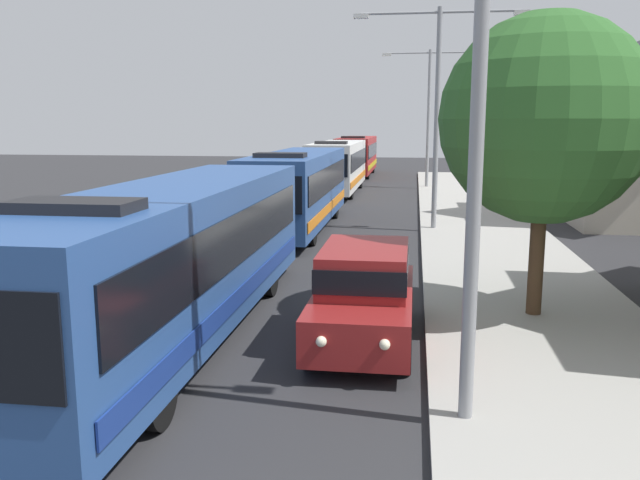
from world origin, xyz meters
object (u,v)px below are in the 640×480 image
at_px(bus_middle, 338,165).
at_px(streetlamp_mid, 438,94).
at_px(bus_second_in_line, 298,187).
at_px(streetlamp_near, 481,35).
at_px(roadside_tree, 545,119).
at_px(white_suv, 364,292).
at_px(bus_lead, 175,255).
at_px(streetlamp_far, 429,104).
at_px(bus_fourth_in_line, 357,154).

xyz_separation_m(bus_middle, streetlamp_mid, (5.40, -13.55, 3.60)).
bearing_deg(bus_second_in_line, streetlamp_mid, 1.91).
height_order(streetlamp_near, streetlamp_mid, streetlamp_near).
relative_size(bus_second_in_line, roadside_tree, 1.79).
height_order(bus_second_in_line, white_suv, bus_second_in_line).
height_order(bus_lead, streetlamp_far, streetlamp_far).
relative_size(bus_second_in_line, white_suv, 2.46).
bearing_deg(roadside_tree, bus_fourth_in_line, 100.75).
bearing_deg(bus_middle, bus_second_in_line, -90.00).
relative_size(white_suv, streetlamp_mid, 0.55).
distance_m(bus_fourth_in_line, streetlamp_near, 43.98).
xyz_separation_m(white_suv, roadside_tree, (3.54, 2.03, 3.28)).
relative_size(bus_fourth_in_line, streetlamp_far, 1.26).
relative_size(streetlamp_near, streetlamp_far, 0.99).
xyz_separation_m(bus_lead, streetlamp_mid, (5.40, 13.80, 3.60)).
bearing_deg(streetlamp_mid, bus_fourth_in_line, 101.48).
distance_m(bus_lead, streetlamp_mid, 15.25).
bearing_deg(white_suv, bus_lead, -176.57).
distance_m(bus_middle, white_suv, 27.38).
xyz_separation_m(bus_lead, bus_fourth_in_line, (-0.00, 40.38, -0.00)).
bearing_deg(bus_middle, white_suv, -82.24).
xyz_separation_m(bus_second_in_line, bus_middle, (-0.00, 13.73, -0.00)).
xyz_separation_m(white_suv, streetlamp_near, (1.70, -3.33, 4.32)).
height_order(white_suv, roadside_tree, roadside_tree).
xyz_separation_m(bus_lead, white_suv, (3.70, 0.22, -0.66)).
height_order(bus_second_in_line, bus_middle, same).
height_order(bus_fourth_in_line, roadside_tree, roadside_tree).
bearing_deg(streetlamp_near, bus_lead, 150.06).
relative_size(bus_lead, streetlamp_mid, 1.49).
relative_size(bus_lead, streetlamp_far, 1.45).
bearing_deg(bus_lead, streetlamp_mid, 68.63).
height_order(white_suv, streetlamp_far, streetlamp_far).
relative_size(bus_middle, bus_fourth_in_line, 1.00).
bearing_deg(bus_fourth_in_line, bus_second_in_line, -90.00).
bearing_deg(bus_fourth_in_line, white_suv, -84.74).
distance_m(bus_lead, bus_second_in_line, 13.62).
relative_size(bus_second_in_line, bus_fourth_in_line, 1.05).
height_order(bus_fourth_in_line, white_suv, bus_fourth_in_line).
relative_size(bus_second_in_line, streetlamp_mid, 1.36).
height_order(white_suv, streetlamp_mid, streetlamp_mid).
height_order(bus_middle, roadside_tree, roadside_tree).
distance_m(bus_second_in_line, bus_fourth_in_line, 26.76).
height_order(bus_second_in_line, bus_fourth_in_line, same).
bearing_deg(white_suv, streetlamp_near, -62.96).
height_order(bus_fourth_in_line, streetlamp_near, streetlamp_near).
xyz_separation_m(streetlamp_near, streetlamp_mid, (0.00, 16.91, -0.07)).
height_order(streetlamp_mid, roadside_tree, streetlamp_mid).
bearing_deg(bus_second_in_line, white_suv, -74.57).
xyz_separation_m(bus_lead, bus_second_in_line, (-0.00, 13.62, -0.00)).
distance_m(bus_second_in_line, bus_middle, 13.73).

